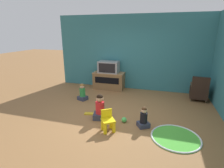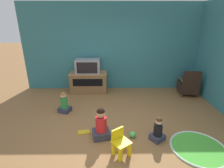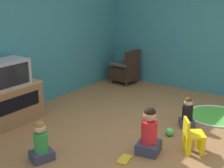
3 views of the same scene
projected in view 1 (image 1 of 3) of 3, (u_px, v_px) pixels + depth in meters
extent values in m
plane|color=olive|center=(114.00, 117.00, 4.68)|extent=(30.00, 30.00, 0.00)
cube|color=teal|center=(131.00, 53.00, 6.68)|extent=(5.86, 0.12, 2.81)
cube|color=brown|center=(109.00, 81.00, 6.88)|extent=(1.18, 0.54, 0.66)
cube|color=#A97C50|center=(109.00, 73.00, 6.79)|extent=(1.20, 0.55, 0.02)
cube|color=black|center=(107.00, 80.00, 6.61)|extent=(0.94, 0.01, 0.24)
cube|color=#939399|center=(109.00, 67.00, 6.70)|extent=(0.77, 0.45, 0.44)
cube|color=black|center=(107.00, 68.00, 6.49)|extent=(0.64, 0.02, 0.34)
cylinder|color=brown|center=(204.00, 97.00, 5.99)|extent=(0.04, 0.04, 0.10)
cylinder|color=brown|center=(190.00, 95.00, 6.15)|extent=(0.04, 0.04, 0.10)
cylinder|color=brown|center=(206.00, 102.00, 5.54)|extent=(0.04, 0.04, 0.10)
cylinder|color=brown|center=(190.00, 100.00, 5.70)|extent=(0.04, 0.04, 0.10)
cube|color=black|center=(198.00, 93.00, 5.78)|extent=(0.58, 0.64, 0.30)
cube|color=black|center=(201.00, 84.00, 5.45)|extent=(0.51, 0.15, 0.44)
cube|color=brown|center=(207.00, 86.00, 5.63)|extent=(0.12, 0.51, 0.05)
cube|color=brown|center=(192.00, 85.00, 5.79)|extent=(0.12, 0.51, 0.05)
cylinder|color=yellow|center=(105.00, 128.00, 3.86)|extent=(0.08, 0.08, 0.28)
cylinder|color=yellow|center=(114.00, 127.00, 3.92)|extent=(0.08, 0.08, 0.28)
cylinder|color=yellow|center=(103.00, 124.00, 4.03)|extent=(0.08, 0.08, 0.28)
cylinder|color=yellow|center=(111.00, 123.00, 4.09)|extent=(0.08, 0.08, 0.28)
cube|color=yellow|center=(108.00, 120.00, 3.94)|extent=(0.39, 0.38, 0.04)
cube|color=yellow|center=(107.00, 113.00, 4.01)|extent=(0.23, 0.18, 0.21)
cylinder|color=green|center=(176.00, 138.00, 3.75)|extent=(1.06, 1.06, 0.01)
torus|color=silver|center=(176.00, 137.00, 3.75)|extent=(1.05, 1.05, 0.04)
cube|color=#33384C|center=(83.00, 98.00, 5.82)|extent=(0.35, 0.33, 0.13)
cylinder|color=#2D8C3F|center=(82.00, 92.00, 5.77)|extent=(0.19, 0.19, 0.27)
sphere|color=#D8AD8C|center=(82.00, 86.00, 5.71)|extent=(0.15, 0.15, 0.15)
sphere|color=olive|center=(82.00, 86.00, 5.70)|extent=(0.14, 0.14, 0.14)
cube|color=#33384C|center=(143.00, 124.00, 4.17)|extent=(0.35, 0.34, 0.12)
cylinder|color=black|center=(144.00, 118.00, 4.12)|extent=(0.17, 0.17, 0.25)
sphere|color=#D8AD8C|center=(144.00, 110.00, 4.07)|extent=(0.14, 0.14, 0.14)
sphere|color=#472D19|center=(144.00, 109.00, 4.06)|extent=(0.13, 0.13, 0.13)
cube|color=#33384C|center=(100.00, 116.00, 4.57)|extent=(0.40, 0.37, 0.15)
cylinder|color=red|center=(100.00, 108.00, 4.50)|extent=(0.23, 0.23, 0.32)
sphere|color=tan|center=(100.00, 99.00, 4.43)|extent=(0.18, 0.18, 0.18)
sphere|color=black|center=(100.00, 97.00, 4.42)|extent=(0.17, 0.17, 0.17)
sphere|color=#4CCC59|center=(124.00, 120.00, 4.38)|extent=(0.13, 0.13, 0.13)
cube|color=gold|center=(89.00, 114.00, 4.83)|extent=(0.27, 0.19, 0.02)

